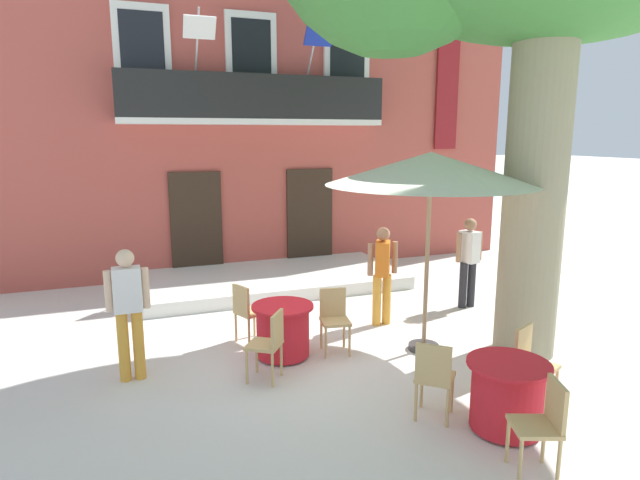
% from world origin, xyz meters
% --- Properties ---
extents(ground_plane, '(120.00, 120.00, 0.00)m').
position_xyz_m(ground_plane, '(0.00, 0.00, 0.00)').
color(ground_plane, silver).
extents(building_facade, '(13.00, 5.09, 7.50)m').
position_xyz_m(building_facade, '(0.34, 6.99, 3.75)').
color(building_facade, '#B24C42').
rests_on(building_facade, ground).
extents(entrance_step_platform, '(5.32, 2.55, 0.25)m').
position_xyz_m(entrance_step_platform, '(0.34, 3.72, 0.12)').
color(entrance_step_platform, silver).
rests_on(entrance_step_platform, ground).
extents(cafe_table_near_tree, '(0.86, 0.86, 0.76)m').
position_xyz_m(cafe_table_near_tree, '(1.19, -2.51, 0.39)').
color(cafe_table_near_tree, red).
rests_on(cafe_table_near_tree, ground).
extents(cafe_chair_near_tree_0, '(0.56, 0.56, 0.91)m').
position_xyz_m(cafe_chair_near_tree_0, '(0.57, -2.07, 0.53)').
color(cafe_chair_near_tree_0, tan).
rests_on(cafe_chair_near_tree_0, ground).
extents(cafe_chair_near_tree_1, '(0.52, 0.52, 0.91)m').
position_xyz_m(cafe_chair_near_tree_1, '(0.98, -3.24, 0.53)').
color(cafe_chair_near_tree_1, tan).
rests_on(cafe_chair_near_tree_1, ground).
extents(cafe_chair_near_tree_2, '(0.53, 0.53, 0.91)m').
position_xyz_m(cafe_chair_near_tree_2, '(1.83, -2.13, 0.53)').
color(cafe_chair_near_tree_2, tan).
rests_on(cafe_chair_near_tree_2, ground).
extents(cafe_table_middle, '(0.86, 0.86, 0.76)m').
position_xyz_m(cafe_table_middle, '(-0.47, 0.15, 0.39)').
color(cafe_table_middle, red).
rests_on(cafe_table_middle, ground).
extents(cafe_chair_middle_0, '(0.46, 0.46, 0.91)m').
position_xyz_m(cafe_chair_middle_0, '(0.28, 0.10, 0.53)').
color(cafe_chair_middle_0, tan).
rests_on(cafe_chair_middle_0, ground).
extents(cafe_chair_middle_1, '(0.52, 0.52, 0.91)m').
position_xyz_m(cafe_chair_middle_1, '(-0.82, 0.82, 0.53)').
color(cafe_chair_middle_1, tan).
rests_on(cafe_chair_middle_1, ground).
extents(cafe_chair_middle_2, '(0.56, 0.56, 0.91)m').
position_xyz_m(cafe_chair_middle_2, '(-0.84, -0.51, 0.53)').
color(cafe_chair_middle_2, tan).
rests_on(cafe_chair_middle_2, ground).
extents(cafe_umbrella, '(2.90, 2.90, 2.85)m').
position_xyz_m(cafe_umbrella, '(1.52, -0.33, 2.61)').
color(cafe_umbrella, '#997A56').
rests_on(cafe_umbrella, ground).
extents(pedestrian_near_entrance, '(0.53, 0.37, 1.63)m').
position_xyz_m(pedestrian_near_entrance, '(3.30, 1.12, 0.92)').
color(pedestrian_near_entrance, '#232328').
rests_on(pedestrian_near_entrance, ground).
extents(pedestrian_mid_plaza, '(0.53, 0.40, 1.63)m').
position_xyz_m(pedestrian_mid_plaza, '(1.43, 0.85, 0.92)').
color(pedestrian_mid_plaza, gold).
rests_on(pedestrian_mid_plaza, ground).
extents(pedestrian_by_tree, '(0.53, 0.22, 1.70)m').
position_xyz_m(pedestrian_by_tree, '(-2.47, 0.14, 0.96)').
color(pedestrian_by_tree, gold).
rests_on(pedestrian_by_tree, ground).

